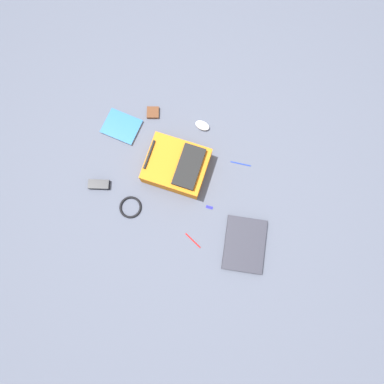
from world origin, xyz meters
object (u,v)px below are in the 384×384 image
object	(u,v)px
backpack	(177,166)
laptop	(245,244)
computer_mouse	(202,125)
usb_stick	(209,207)
cable_coil	(130,207)
power_brick	(99,184)
earbud_pouch	(153,113)
book_comic	(122,127)
pen_blue	(241,164)
pen_black	(193,240)

from	to	relation	value
backpack	laptop	size ratio (longest dim) A/B	1.02
computer_mouse	usb_stick	world-z (taller)	computer_mouse
cable_coil	laptop	bearing A→B (deg)	-89.51
power_brick	earbud_pouch	world-z (taller)	power_brick
backpack	computer_mouse	distance (m)	0.35
laptop	usb_stick	xyz separation A→B (m)	(0.16, 0.29, -0.01)
backpack	computer_mouse	size ratio (longest dim) A/B	3.84
laptop	cable_coil	size ratio (longest dim) A/B	2.63
laptop	cable_coil	xyz separation A→B (m)	(-0.01, 0.78, -0.01)
earbud_pouch	usb_stick	world-z (taller)	earbud_pouch
book_comic	power_brick	distance (m)	0.43
pen_blue	usb_stick	bearing A→B (deg)	162.72
computer_mouse	pen_black	world-z (taller)	computer_mouse
laptop	power_brick	size ratio (longest dim) A/B	2.82
power_brick	usb_stick	size ratio (longest dim) A/B	3.06
backpack	pen_blue	xyz separation A→B (m)	(0.17, -0.39, -0.07)
pen_black	earbud_pouch	xyz separation A→B (m)	(0.75, 0.55, 0.01)
computer_mouse	usb_stick	distance (m)	0.57
computer_mouse	cable_coil	world-z (taller)	computer_mouse
cable_coil	pen_black	distance (m)	0.47
power_brick	usb_stick	bearing A→B (deg)	-83.12
power_brick	usb_stick	xyz separation A→B (m)	(0.09, -0.74, -0.01)
book_comic	pen_black	world-z (taller)	book_comic
backpack	earbud_pouch	size ratio (longest dim) A/B	4.73
laptop	usb_stick	world-z (taller)	laptop
backpack	earbud_pouch	distance (m)	0.44
pen_blue	usb_stick	world-z (taller)	same
cable_coil	pen_black	size ratio (longest dim) A/B	1.11
laptop	power_brick	bearing A→B (deg)	86.17
book_comic	power_brick	bearing A→B (deg)	-179.27
book_comic	earbud_pouch	distance (m)	0.24
backpack	book_comic	bearing A→B (deg)	71.22
usb_stick	laptop	bearing A→B (deg)	-118.77
laptop	pen_blue	distance (m)	0.54
book_comic	computer_mouse	xyz separation A→B (m)	(0.18, -0.53, 0.01)
book_comic	pen_blue	size ratio (longest dim) A/B	1.82
pen_blue	usb_stick	xyz separation A→B (m)	(-0.35, 0.11, 0.00)
computer_mouse	power_brick	bearing A→B (deg)	148.57
backpack	usb_stick	world-z (taller)	backpack
usb_stick	cable_coil	bearing A→B (deg)	108.57
book_comic	cable_coil	xyz separation A→B (m)	(-0.51, -0.26, -0.00)
book_comic	usb_stick	bearing A→B (deg)	-114.50
pen_black	earbud_pouch	size ratio (longest dim) A/B	1.59
earbud_pouch	backpack	bearing A→B (deg)	-137.84
pen_black	earbud_pouch	bearing A→B (deg)	36.05
cable_coil	book_comic	bearing A→B (deg)	26.81
backpack	laptop	world-z (taller)	backpack
backpack	earbud_pouch	bearing A→B (deg)	42.16
power_brick	pen_blue	world-z (taller)	power_brick
laptop	usb_stick	distance (m)	0.33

